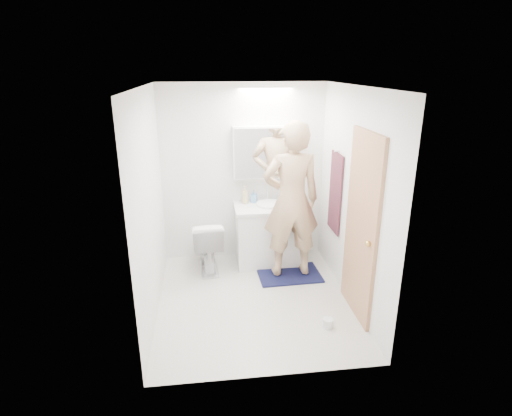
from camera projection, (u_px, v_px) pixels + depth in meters
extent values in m
plane|color=silver|center=(254.00, 300.00, 4.78)|extent=(2.50, 2.50, 0.00)
plane|color=white|center=(254.00, 86.00, 3.98)|extent=(2.50, 2.50, 0.00)
plane|color=white|center=(243.00, 174.00, 5.55)|extent=(2.50, 0.00, 2.50)
plane|color=white|center=(273.00, 253.00, 3.21)|extent=(2.50, 0.00, 2.50)
plane|color=white|center=(150.00, 207.00, 4.25)|extent=(0.00, 2.50, 2.50)
plane|color=white|center=(353.00, 199.00, 4.51)|extent=(0.00, 2.50, 2.50)
cube|color=white|center=(270.00, 236.00, 5.59)|extent=(0.90, 0.55, 0.78)
cube|color=white|center=(270.00, 207.00, 5.45)|extent=(0.95, 0.58, 0.04)
cylinder|color=white|center=(270.00, 204.00, 5.47)|extent=(0.36, 0.36, 0.03)
cylinder|color=silver|center=(268.00, 195.00, 5.63)|extent=(0.02, 0.02, 0.16)
cube|color=white|center=(266.00, 152.00, 5.42)|extent=(0.88, 0.14, 0.70)
cube|color=silver|center=(267.00, 154.00, 5.35)|extent=(0.84, 0.01, 0.66)
imported|color=white|center=(207.00, 244.00, 5.39)|extent=(0.45, 0.73, 0.71)
cube|color=#121839|center=(289.00, 274.00, 5.34)|extent=(0.82, 0.58, 0.02)
imported|color=tan|center=(291.00, 201.00, 5.00)|extent=(0.73, 0.49, 1.96)
cube|color=#A57952|center=(361.00, 227.00, 4.24)|extent=(0.04, 0.80, 2.00)
sphere|color=gold|center=(368.00, 244.00, 3.98)|extent=(0.06, 0.06, 0.06)
cube|color=#141A3F|center=(335.00, 193.00, 5.05)|extent=(0.02, 0.42, 1.00)
cylinder|color=silver|center=(337.00, 151.00, 4.88)|extent=(0.07, 0.02, 0.02)
imported|color=tan|center=(245.00, 195.00, 5.51)|extent=(0.13, 0.13, 0.24)
imported|color=#639CD6|center=(254.00, 196.00, 5.57)|extent=(0.10, 0.10, 0.17)
imported|color=#3A5AAE|center=(281.00, 199.00, 5.61)|extent=(0.11, 0.11, 0.08)
cylinder|color=white|center=(328.00, 323.00, 4.26)|extent=(0.11, 0.11, 0.10)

